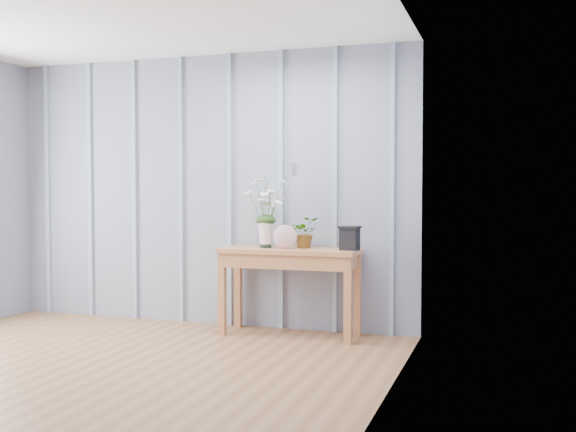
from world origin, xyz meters
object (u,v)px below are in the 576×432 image
(felt_disc_vessel, at_px, (285,237))
(carved_box, at_px, (350,238))
(sideboard, at_px, (290,262))
(daisy_vase, at_px, (266,203))

(felt_disc_vessel, height_order, carved_box, felt_disc_vessel)
(felt_disc_vessel, bearing_deg, carved_box, -9.74)
(sideboard, height_order, felt_disc_vessel, felt_disc_vessel)
(felt_disc_vessel, relative_size, carved_box, 1.01)
(daisy_vase, bearing_deg, felt_disc_vessel, -15.43)
(daisy_vase, distance_m, felt_disc_vessel, 0.35)
(carved_box, bearing_deg, sideboard, 178.06)
(daisy_vase, height_order, felt_disc_vessel, daisy_vase)
(daisy_vase, relative_size, carved_box, 3.09)
(sideboard, bearing_deg, carved_box, -1.94)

